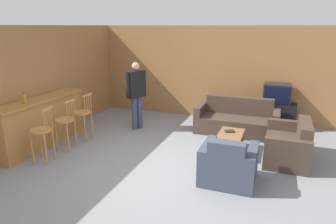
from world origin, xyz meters
TOP-DOWN VIEW (x-y plane):
  - ground_plane at (0.00, 0.00)m, footprint 24.00×24.00m
  - wall_back at (0.00, 3.69)m, footprint 9.40×0.08m
  - wall_left at (-3.13, 1.34)m, footprint 0.08×8.69m
  - bar_counter at (-2.80, 0.20)m, footprint 0.55×2.35m
  - bar_chair_near at (-2.15, -0.46)m, footprint 0.46×0.46m
  - bar_chair_mid at (-2.15, 0.22)m, footprint 0.42×0.42m
  - bar_chair_far at (-2.15, 0.84)m, footprint 0.40×0.40m
  - couch_far at (1.14, 2.58)m, footprint 1.99×0.88m
  - armchair_near at (1.36, 0.00)m, footprint 0.91×0.84m
  - loveseat_right at (2.34, 1.33)m, footprint 0.81×1.36m
  - coffee_table at (1.18, 1.27)m, footprint 0.50×0.97m
  - tv_unit at (2.01, 3.36)m, footprint 1.02×0.49m
  - tv at (2.01, 3.35)m, footprint 0.67×0.50m
  - bottle at (-2.76, -0.20)m, footprint 0.07×0.07m
  - book_on_table at (1.14, 1.43)m, footprint 0.23×0.20m
  - person_by_window at (-1.33, 1.97)m, footprint 0.37×0.57m

SIDE VIEW (x-z plane):
  - ground_plane at x=0.00m, z-range 0.00..0.00m
  - loveseat_right at x=2.34m, z-range -0.11..0.71m
  - couch_far at x=1.14m, z-range -0.12..0.73m
  - armchair_near at x=1.36m, z-range -0.11..0.72m
  - tv_unit at x=2.01m, z-range 0.00..0.65m
  - coffee_table at x=1.18m, z-range 0.14..0.54m
  - book_on_table at x=1.14m, z-range 0.40..0.43m
  - bar_counter at x=-2.80m, z-range 0.00..1.08m
  - bar_chair_near at x=-2.15m, z-range 0.03..1.13m
  - bar_chair_mid at x=-2.15m, z-range 0.03..1.13m
  - bar_chair_far at x=-2.15m, z-range 0.03..1.13m
  - tv at x=2.01m, z-range 0.65..1.16m
  - person_by_window at x=-1.33m, z-range 0.11..1.83m
  - bottle at x=-2.76m, z-range 1.06..1.29m
  - wall_back at x=0.00m, z-range 0.00..2.60m
  - wall_left at x=-3.13m, z-range 0.00..2.60m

